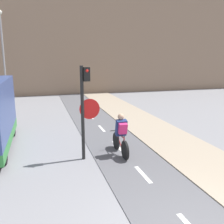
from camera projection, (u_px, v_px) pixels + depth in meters
The scene contains 4 objects.
building_row_background at pixel (65, 29), 24.12m from camera, with size 60.00×5.20×12.11m.
traffic_light_pole at pixel (85, 103), 8.01m from camera, with size 0.67×0.25×3.10m.
street_lamp_far at pixel (3, 46), 19.58m from camera, with size 0.36×0.36×6.91m.
cyclist_near at pixel (121, 135), 8.62m from camera, with size 0.46×1.65×1.48m.
Camera 1 is at (-2.74, -3.16, 3.34)m, focal length 40.00 mm.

